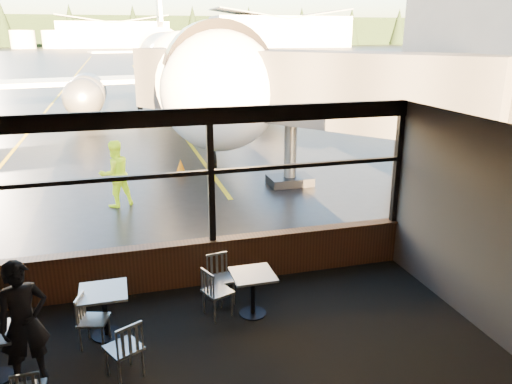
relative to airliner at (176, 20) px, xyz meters
name	(u,v)px	position (x,y,z in m)	size (l,w,h in m)	color
ground_plane	(118,55)	(-2.08, 98.98, -5.54)	(520.00, 520.00, 0.00)	black
carpet_floor	(253,375)	(-2.08, -24.02, -5.53)	(8.00, 6.00, 0.01)	black
ceiling	(253,140)	(-2.08, -24.02, -2.04)	(8.00, 6.00, 0.04)	#38332D
wall_right	(500,236)	(1.92, -24.02, -3.79)	(0.04, 6.00, 3.50)	#504640
window_sill	(213,262)	(-2.08, -21.02, -5.09)	(8.00, 0.28, 0.90)	#4D2A17
window_header	(209,116)	(-2.08, -21.02, -2.19)	(8.00, 0.18, 0.30)	black
mullion_centre	(211,177)	(-2.08, -21.02, -3.34)	(0.12, 0.12, 2.60)	black
mullion_right	(398,163)	(1.87, -21.02, -3.34)	(0.12, 0.12, 2.60)	black
window_transom	(211,172)	(-2.08, -21.02, -3.24)	(8.00, 0.10, 0.08)	black
airliner	(176,20)	(0.00, 0.00, 0.00)	(30.21, 36.26, 11.08)	white
jet_bridge	(293,121)	(1.52, -15.52, -3.33)	(8.30, 10.14, 4.43)	#2C2C2F
cafe_table_near	(253,294)	(-1.65, -22.39, -5.14)	(0.73, 0.73, 0.80)	gray
cafe_table_mid	(105,313)	(-4.14, -22.38, -5.12)	(0.76, 0.76, 0.83)	#A6A199
chair_near_w	(218,292)	(-2.25, -22.27, -5.07)	(0.51, 0.51, 0.93)	#B7B2A5
chair_near_n	(221,280)	(-2.10, -21.83, -5.08)	(0.50, 0.50, 0.92)	#B0AC9F
chair_mid_s	(124,348)	(-3.87, -23.53, -5.06)	(0.52, 0.52, 0.95)	#B1ABA0
chair_mid_w	(94,321)	(-4.31, -22.62, -5.09)	(0.49, 0.49, 0.90)	#B4AEA2
passenger	(24,323)	(-5.18, -23.23, -4.61)	(0.68, 0.44, 1.86)	black
ground_crew	(115,174)	(-3.87, -15.63, -4.58)	(0.93, 0.73, 1.92)	#BFF219
cone_nose	(181,167)	(-1.66, -12.80, -5.26)	(0.40, 0.40, 0.56)	#E54E07
cone_wing	(77,118)	(-5.86, -0.16, -5.29)	(0.36, 0.36, 0.50)	#F04907
hangar_mid	(114,33)	(-2.08, 163.98, -0.54)	(38.00, 15.00, 10.00)	silver
hangar_right	(280,31)	(57.92, 156.98, 0.46)	(50.00, 20.00, 12.00)	silver
fuel_tank_a	(23,39)	(-32.08, 160.98, -2.54)	(8.00, 8.00, 6.00)	silver
fuel_tank_b	(54,39)	(-22.08, 160.98, -2.54)	(8.00, 8.00, 6.00)	silver
fuel_tank_c	(85,39)	(-12.08, 160.98, -2.54)	(8.00, 8.00, 6.00)	silver
treeline	(113,31)	(-2.08, 188.98, 0.46)	(360.00, 3.00, 12.00)	black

